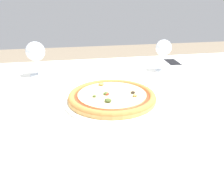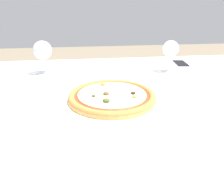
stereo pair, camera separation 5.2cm
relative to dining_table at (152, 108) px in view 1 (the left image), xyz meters
name	(u,v)px [view 1 (the left image)]	position (x,y,z in m)	size (l,w,h in m)	color
dining_table	(152,108)	(0.00, 0.00, 0.00)	(1.47, 1.07, 0.75)	brown
pizza_plate	(112,97)	(-0.18, -0.08, 0.09)	(0.31, 0.31, 0.04)	white
fork	(15,97)	(-0.50, 0.02, 0.08)	(0.05, 0.17, 0.00)	silver
wine_glass_far_left	(36,52)	(-0.45, 0.28, 0.18)	(0.08, 0.08, 0.15)	silver
wine_glass_far_right	(164,49)	(0.13, 0.24, 0.18)	(0.07, 0.07, 0.15)	silver
cell_phone	(172,63)	(0.24, 0.34, 0.08)	(0.09, 0.15, 0.01)	white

